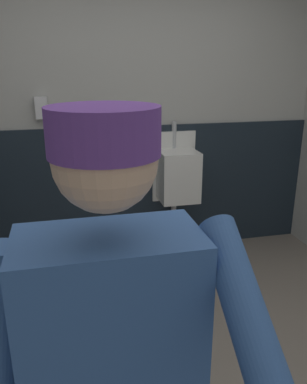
# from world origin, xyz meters

# --- Properties ---
(wall_back) EXTENTS (4.04, 0.12, 2.68)m
(wall_back) POSITION_xyz_m (0.00, 1.81, 1.34)
(wall_back) COLOR #B2B2AD
(wall_back) RESTS_ON ground_plane
(wainscot_band_back) EXTENTS (3.44, 0.03, 1.21)m
(wainscot_band_back) POSITION_xyz_m (0.00, 1.73, 0.60)
(wainscot_band_back) COLOR #19232D
(wainscot_band_back) RESTS_ON ground_plane
(urinal_solo) EXTENTS (0.40, 0.34, 1.24)m
(urinal_solo) POSITION_xyz_m (0.40, 1.59, 0.78)
(urinal_solo) COLOR white
(urinal_solo) RESTS_ON ground_plane
(person) EXTENTS (0.66, 0.60, 1.65)m
(person) POSITION_xyz_m (-0.50, -0.84, 0.98)
(person) COLOR #2D3342
(person) RESTS_ON ground_plane
(soap_dispenser) EXTENTS (0.10, 0.07, 0.18)m
(soap_dispenser) POSITION_xyz_m (-0.73, 1.71, 1.39)
(soap_dispenser) COLOR silver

